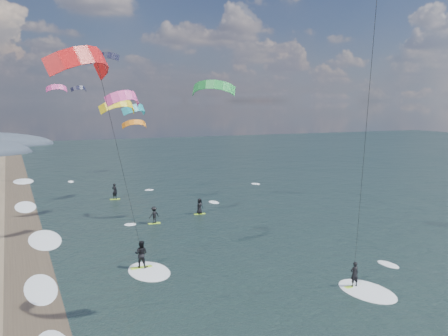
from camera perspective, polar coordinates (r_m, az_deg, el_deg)
name	(u,v)px	position (r m, az deg, el deg)	size (l,w,h in m)	color
wet_sand_strip	(36,325)	(27.44, -20.68, -16.43)	(3.00, 240.00, 0.00)	#382D23
kitesurfer_near_a	(378,31)	(24.04, 17.15, 14.78)	(7.55, 9.13, 18.97)	#B6F62B
kitesurfer_near_b	(114,131)	(27.60, -12.50, 4.17)	(7.13, 9.34, 14.23)	#B6F62B
far_kitesurfers	(155,205)	(49.51, -7.87, -4.25)	(7.25, 13.44, 1.83)	#B6F62B
bg_kite_field	(118,94)	(64.98, -12.01, 8.23)	(13.97, 73.64, 10.25)	yellow
shoreline_surf	(53,289)	(31.90, -18.92, -12.90)	(2.40, 79.40, 0.11)	white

